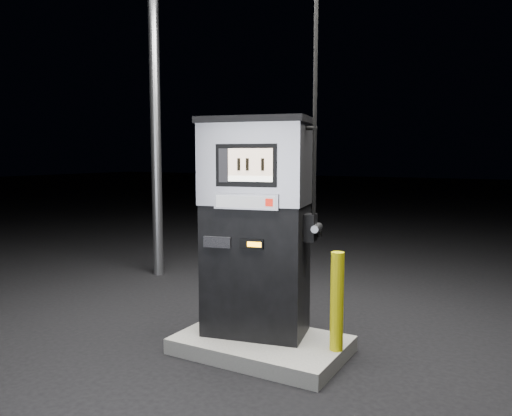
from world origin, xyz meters
The scene contains 5 objects.
ground centered at (0.00, 0.00, 0.00)m, with size 80.00×80.00×0.00m, color black.
pump_island centered at (0.00, 0.00, 0.07)m, with size 1.60×1.00×0.15m, color slate.
fuel_dispenser centered at (-0.11, 0.10, 1.24)m, with size 1.22×0.83×4.40m.
bollard_left centered at (-0.55, 0.05, 0.60)m, with size 0.12×0.12×0.91m, color #C6C00B.
bollard_right centered at (0.74, 0.07, 0.60)m, with size 0.12×0.12×0.90m, color #C6C00B.
Camera 1 is at (2.26, -4.10, 1.91)m, focal length 35.00 mm.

